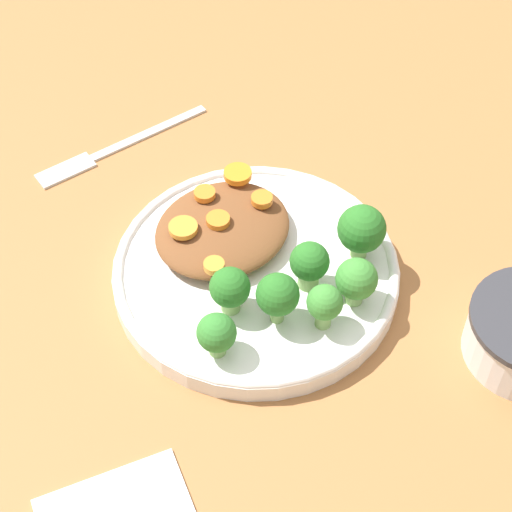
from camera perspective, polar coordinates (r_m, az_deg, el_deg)
ground_plane at (r=0.82m, az=-0.00°, el=-1.58°), size 4.00×4.00×0.00m
plate at (r=0.81m, az=-0.00°, el=-1.00°), size 0.27×0.27×0.02m
stew_mound at (r=0.82m, az=-2.03°, el=1.96°), size 0.13×0.12×0.03m
broccoli_floret_0 at (r=0.77m, az=3.58°, el=-0.51°), size 0.04×0.04×0.05m
broccoli_floret_1 at (r=0.74m, az=1.45°, el=-2.65°), size 0.04×0.04×0.05m
broccoli_floret_2 at (r=0.72m, az=-2.64°, el=-5.21°), size 0.03×0.03×0.05m
broccoli_floret_3 at (r=0.75m, az=-1.75°, el=-2.20°), size 0.04×0.04×0.05m
broccoli_floret_4 at (r=0.74m, az=4.60°, el=-3.20°), size 0.03×0.03×0.05m
broccoli_floret_5 at (r=0.79m, az=7.05°, el=1.74°), size 0.05×0.05×0.06m
broccoli_floret_6 at (r=0.76m, az=6.71°, el=-1.61°), size 0.04×0.04×0.05m
carrot_slice_0 at (r=0.82m, az=0.40°, el=3.80°), size 0.02×0.02×0.01m
carrot_slice_1 at (r=0.80m, az=-4.88°, el=1.89°), size 0.03×0.03×0.01m
carrot_slice_2 at (r=0.80m, az=-2.54°, el=2.41°), size 0.02×0.02×0.01m
carrot_slice_3 at (r=0.84m, az=-1.23°, el=5.48°), size 0.03×0.03×0.01m
carrot_slice_4 at (r=0.76m, az=-2.81°, el=-0.63°), size 0.02×0.02×0.01m
carrot_slice_5 at (r=0.83m, az=-3.44°, el=4.17°), size 0.02×0.02×0.01m
fork at (r=0.95m, az=-9.87°, el=6.94°), size 0.21×0.04×0.01m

